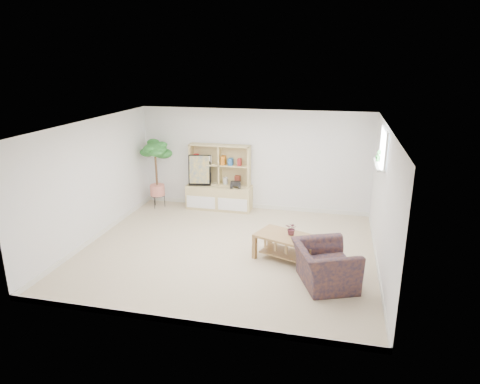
% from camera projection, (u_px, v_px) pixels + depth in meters
% --- Properties ---
extents(floor, '(5.50, 5.00, 0.01)m').
position_uv_depth(floor, '(228.00, 250.00, 8.20)').
color(floor, '#BEAA95').
rests_on(floor, ground).
extents(ceiling, '(5.50, 5.00, 0.01)m').
position_uv_depth(ceiling, '(227.00, 125.00, 7.49)').
color(ceiling, white).
rests_on(ceiling, walls).
extents(walls, '(5.51, 5.01, 2.40)m').
position_uv_depth(walls, '(227.00, 190.00, 7.84)').
color(walls, white).
rests_on(walls, floor).
extents(baseboard, '(5.50, 5.00, 0.10)m').
position_uv_depth(baseboard, '(228.00, 247.00, 8.19)').
color(baseboard, white).
rests_on(baseboard, floor).
extents(window, '(0.10, 0.98, 0.68)m').
position_uv_depth(window, '(384.00, 147.00, 7.57)').
color(window, '#C6E4FC').
rests_on(window, walls).
extents(window_sill, '(0.14, 1.00, 0.04)m').
position_uv_depth(window_sill, '(379.00, 165.00, 7.68)').
color(window_sill, white).
rests_on(window_sill, walls).
extents(storage_unit, '(1.57, 0.53, 1.57)m').
position_uv_depth(storage_unit, '(219.00, 178.00, 10.22)').
color(storage_unit, tan).
rests_on(storage_unit, floor).
extents(poster, '(0.55, 0.22, 0.74)m').
position_uv_depth(poster, '(200.00, 170.00, 10.20)').
color(poster, yellow).
rests_on(poster, storage_unit).
extents(toy_truck, '(0.37, 0.28, 0.18)m').
position_uv_depth(toy_truck, '(236.00, 184.00, 10.06)').
color(toy_truck, black).
rests_on(toy_truck, storage_unit).
extents(coffee_table, '(1.31, 1.00, 0.47)m').
position_uv_depth(coffee_table, '(288.00, 248.00, 7.71)').
color(coffee_table, olive).
rests_on(coffee_table, floor).
extents(table_plant, '(0.27, 0.25, 0.24)m').
position_uv_depth(table_plant, '(292.00, 229.00, 7.65)').
color(table_plant, '#1B4922').
rests_on(table_plant, coffee_table).
extents(floor_tree, '(0.80, 0.80, 1.67)m').
position_uv_depth(floor_tree, '(156.00, 174.00, 10.32)').
color(floor_tree, '#1F6421').
rests_on(floor_tree, floor).
extents(armchair, '(1.20, 1.28, 0.76)m').
position_uv_depth(armchair, '(325.00, 263.00, 6.85)').
color(armchair, '#0D1838').
rests_on(armchair, floor).
extents(sill_plant, '(0.15, 0.14, 0.22)m').
position_uv_depth(sill_plant, '(379.00, 155.00, 7.83)').
color(sill_plant, '#1F6421').
rests_on(sill_plant, window_sill).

